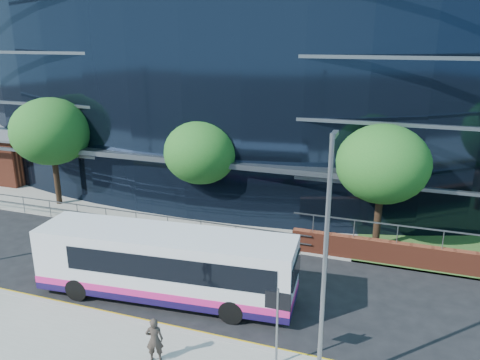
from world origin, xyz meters
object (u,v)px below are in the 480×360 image
at_px(tree_far_b, 201,152).
at_px(city_bus, 167,264).
at_px(tree_far_a, 51,132).
at_px(pedestrian_b, 155,340).
at_px(streetlight_east, 325,261).
at_px(brick_pavilion, 2,150).
at_px(street_sign, 278,311).
at_px(tree_far_c, 383,164).

height_order(tree_far_b, city_bus, tree_far_b).
bearing_deg(tree_far_a, pedestrian_b, -40.80).
bearing_deg(tree_far_b, streetlight_east, -52.37).
bearing_deg(streetlight_east, tree_far_a, 149.54).
relative_size(brick_pavilion, streetlight_east, 1.08).
bearing_deg(city_bus, street_sign, -31.54).
bearing_deg(brick_pavilion, pedestrian_b, -35.70).
relative_size(streetlight_east, city_bus, 0.73).
distance_m(tree_far_a, tree_far_b, 10.03).
height_order(brick_pavilion, tree_far_c, tree_far_c).
height_order(street_sign, streetlight_east, streetlight_east).
distance_m(tree_far_b, pedestrian_b, 13.20).
relative_size(tree_far_a, city_bus, 0.63).
distance_m(tree_far_b, city_bus, 9.03).
distance_m(brick_pavilion, tree_far_a, 10.48).
bearing_deg(brick_pavilion, tree_far_a, -26.55).
height_order(brick_pavilion, pedestrian_b, brick_pavilion).
relative_size(tree_far_b, pedestrian_b, 3.79).
height_order(brick_pavilion, tree_far_a, tree_far_a).
distance_m(tree_far_a, pedestrian_b, 18.42).
bearing_deg(tree_far_b, city_bus, -75.94).
relative_size(brick_pavilion, city_bus, 0.78).
xyz_separation_m(streetlight_east, pedestrian_b, (-5.37, -0.59, -3.49)).
relative_size(brick_pavilion, street_sign, 3.07).
distance_m(streetlight_east, pedestrian_b, 6.43).
distance_m(city_bus, pedestrian_b, 4.22).
bearing_deg(city_bus, brick_pavilion, 144.75).
height_order(streetlight_east, pedestrian_b, streetlight_east).
relative_size(street_sign, tree_far_c, 0.43).
bearing_deg(streetlight_east, city_bus, 154.44).
bearing_deg(tree_far_b, tree_far_a, -177.14).
height_order(tree_far_b, streetlight_east, streetlight_east).
bearing_deg(brick_pavilion, tree_far_c, -8.82).
relative_size(brick_pavilion, tree_far_c, 1.32).
height_order(tree_far_c, city_bus, tree_far_c).
bearing_deg(streetlight_east, tree_far_c, 84.89).
bearing_deg(tree_far_c, brick_pavilion, 171.18).
relative_size(street_sign, city_bus, 0.25).
relative_size(tree_far_a, streetlight_east, 0.87).
bearing_deg(tree_far_b, tree_far_c, -2.86).
distance_m(brick_pavilion, city_bus, 24.46).
bearing_deg(streetlight_east, tree_far_b, 127.63).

